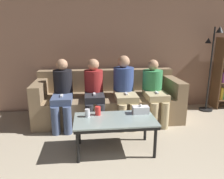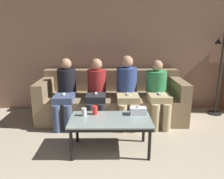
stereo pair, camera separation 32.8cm
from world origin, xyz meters
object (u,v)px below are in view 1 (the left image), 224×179
object	(u,v)px
cup_near_right	(87,113)
seated_person_left_end	(63,91)
seated_person_right_end	(154,89)
couch	(108,101)
tissue_box	(141,110)
coffee_table	(115,122)
seated_person_mid_right	(124,87)
seated_person_mid_left	(94,90)
cup_near_left	(98,111)
standing_lamp	(212,60)

from	to	relation	value
cup_near_right	seated_person_left_end	xyz separation A→B (m)	(-0.40, 0.82, 0.09)
seated_person_right_end	couch	bearing A→B (deg)	163.68
tissue_box	seated_person_right_end	size ratio (longest dim) A/B	0.21
seated_person_left_end	seated_person_right_end	world-z (taller)	seated_person_left_end
coffee_table	seated_person_mid_right	size ratio (longest dim) A/B	0.91
tissue_box	cup_near_right	bearing A→B (deg)	-176.80
cup_near_right	tissue_box	size ratio (longest dim) A/B	0.48
tissue_box	seated_person_mid_left	world-z (taller)	seated_person_mid_left
cup_near_left	tissue_box	bearing A→B (deg)	-0.73
couch	standing_lamp	xyz separation A→B (m)	(2.01, 0.17, 0.69)
seated_person_left_end	cup_near_left	bearing A→B (deg)	-54.90
cup_near_left	cup_near_right	distance (m)	0.15
tissue_box	seated_person_right_end	xyz separation A→B (m)	(0.43, 0.79, 0.08)
cup_near_right	seated_person_mid_left	bearing A→B (deg)	81.93
cup_near_left	seated_person_left_end	xyz separation A→B (m)	(-0.54, 0.77, 0.08)
cup_near_left	tissue_box	xyz separation A→B (m)	(0.58, -0.01, -0.01)
coffee_table	seated_person_mid_left	distance (m)	0.99
coffee_table	standing_lamp	xyz separation A→B (m)	(2.04, 1.34, 0.60)
cup_near_right	seated_person_right_end	size ratio (longest dim) A/B	0.10
coffee_table	cup_near_left	size ratio (longest dim) A/B	8.94
standing_lamp	seated_person_left_end	size ratio (longest dim) A/B	1.48
cup_near_left	seated_person_right_end	xyz separation A→B (m)	(1.01, 0.78, 0.07)
cup_near_left	seated_person_right_end	world-z (taller)	seated_person_right_end
coffee_table	cup_near_left	bearing A→B (deg)	143.06
seated_person_left_end	coffee_table	bearing A→B (deg)	-51.01
cup_near_left	seated_person_mid_right	world-z (taller)	seated_person_mid_right
cup_near_right	seated_person_mid_left	size ratio (longest dim) A/B	0.10
cup_near_right	seated_person_left_end	distance (m)	0.91
coffee_table	tissue_box	xyz separation A→B (m)	(0.37, 0.15, 0.10)
seated_person_left_end	seated_person_mid_right	distance (m)	1.03
seated_person_left_end	couch	bearing A→B (deg)	17.19
cup_near_left	seated_person_left_end	distance (m)	0.94
cup_near_right	seated_person_right_end	distance (m)	1.42
coffee_table	cup_near_right	bearing A→B (deg)	162.62
tissue_box	seated_person_mid_right	world-z (taller)	seated_person_mid_right
couch	seated_person_right_end	bearing A→B (deg)	-16.32
couch	standing_lamp	distance (m)	2.14
seated_person_left_end	seated_person_mid_left	world-z (taller)	seated_person_left_end
cup_near_left	seated_person_mid_right	xyz separation A→B (m)	(0.49, 0.79, 0.11)
couch	tissue_box	size ratio (longest dim) A/B	11.49
tissue_box	seated_person_right_end	world-z (taller)	seated_person_right_end
cup_near_left	standing_lamp	distance (m)	2.59
cup_near_right	standing_lamp	xyz separation A→B (m)	(2.39, 1.23, 0.50)
coffee_table	seated_person_left_end	xyz separation A→B (m)	(-0.75, 0.93, 0.18)
cup_near_left	seated_person_mid_left	xyz separation A→B (m)	(-0.02, 0.78, 0.08)
tissue_box	seated_person_mid_right	xyz separation A→B (m)	(-0.09, 0.79, 0.12)
seated_person_mid_left	seated_person_mid_right	bearing A→B (deg)	0.26
couch	standing_lamp	world-z (taller)	standing_lamp
seated_person_mid_right	cup_near_right	bearing A→B (deg)	-127.25
tissue_box	seated_person_right_end	bearing A→B (deg)	61.52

